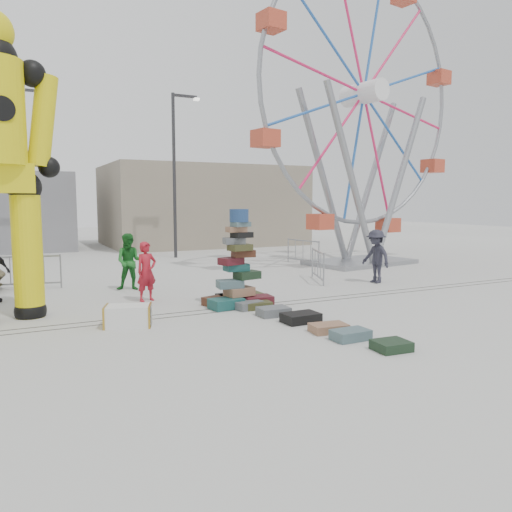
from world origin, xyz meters
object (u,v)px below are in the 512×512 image
lamp_post_left (17,165)px  pedestrian_red (147,271)px  lamp_post_right (176,167)px  barricade_wheel_front (318,266)px  barricade_wheel_back (303,252)px  pedestrian_grey (376,256)px  barricade_dummy_c (27,272)px  suitcase_tower (238,279)px  pedestrian_green (130,262)px  steamer_trunk (128,316)px  ferris_wheel (363,116)px

lamp_post_left → pedestrian_red: 13.02m
lamp_post_right → barricade_wheel_front: bearing=-77.3°
barricade_wheel_back → pedestrian_grey: pedestrian_grey is taller
lamp_post_right → pedestrian_red: 11.55m
barricade_dummy_c → barricade_wheel_back: (11.29, 1.57, 0.00)m
suitcase_tower → pedestrian_grey: (5.81, 1.33, 0.19)m
suitcase_tower → pedestrian_green: size_ratio=1.45×
lamp_post_left → steamer_trunk: lamp_post_left is taller
ferris_wheel → pedestrian_red: 12.66m
barricade_wheel_front → barricade_dummy_c: bearing=95.2°
barricade_dummy_c → barricade_wheel_front: (9.17, -2.81, 0.00)m
suitcase_tower → barricade_wheel_front: bearing=26.8°
barricade_wheel_front → pedestrian_green: 6.40m
lamp_post_right → barricade_dummy_c: (-7.05, -6.59, -3.93)m
suitcase_tower → barricade_wheel_back: bearing=43.7°
ferris_wheel → barricade_wheel_back: size_ratio=6.58×
ferris_wheel → barricade_dummy_c: ferris_wheel is taller
lamp_post_right → suitcase_tower: bearing=-99.9°
steamer_trunk → pedestrian_red: pedestrian_red is taller
ferris_wheel → barricade_wheel_front: size_ratio=6.58×
barricade_dummy_c → suitcase_tower: bearing=-35.0°
lamp_post_left → barricade_wheel_front: lamp_post_left is taller
lamp_post_right → barricade_dummy_c: lamp_post_right is taller
lamp_post_left → ferris_wheel: 15.92m
barricade_dummy_c → pedestrian_green: pedestrian_green is taller
steamer_trunk → barricade_wheel_front: 8.11m
lamp_post_right → steamer_trunk: 14.48m
lamp_post_right → barricade_wheel_front: 10.41m
steamer_trunk → pedestrian_green: bearing=96.0°
lamp_post_left → pedestrian_green: bearing=-74.3°
steamer_trunk → barricade_wheel_front: bearing=44.0°
steamer_trunk → ferris_wheel: bearing=48.5°
barricade_wheel_back → pedestrian_green: (-8.39, -3.15, 0.35)m
steamer_trunk → barricade_dummy_c: bearing=125.4°
pedestrian_green → lamp_post_right: bearing=84.3°
lamp_post_right → suitcase_tower: 12.61m
pedestrian_red → ferris_wheel: bearing=3.0°
steamer_trunk → pedestrian_green: size_ratio=0.57×
suitcase_tower → lamp_post_right: bearing=76.4°
steamer_trunk → pedestrian_grey: bearing=33.3°
barricade_wheel_front → steamer_trunk: bearing=137.2°
barricade_wheel_front → barricade_wheel_back: size_ratio=1.00×
lamp_post_left → ferris_wheel: ferris_wheel is taller
pedestrian_grey → ferris_wheel: bearing=142.9°
barricade_wheel_back → pedestrian_red: (-8.36, -5.15, 0.29)m
ferris_wheel → steamer_trunk: (-11.73, -6.63, -6.24)m
lamp_post_left → steamer_trunk: size_ratio=7.84×
lamp_post_left → barricade_dummy_c: 9.45m
steamer_trunk → pedestrian_red: 2.94m
pedestrian_grey → lamp_post_left: bearing=-144.0°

